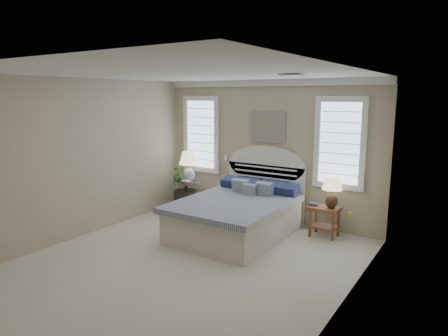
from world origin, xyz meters
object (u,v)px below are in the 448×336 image
side_table_left (186,193)px  nightstand_right (325,215)px  bed (239,213)px  lamp_right (332,188)px  lamp_left (189,163)px  floor_pot (186,201)px

side_table_left → nightstand_right: size_ratio=1.19×
bed → lamp_right: 1.64m
side_table_left → nightstand_right: (2.95, 0.10, -0.00)m
bed → lamp_left: bed is taller
lamp_left → lamp_right: lamp_left is taller
bed → nightstand_right: size_ratio=4.29×
bed → nightstand_right: bearing=28.0°
bed → nightstand_right: bed is taller
side_table_left → floor_pot: (-0.01, -0.01, -0.16)m
floor_pot → lamp_left: (0.06, 0.05, 0.80)m
lamp_right → nightstand_right: bearing=173.4°
nightstand_right → lamp_left: bearing=-178.8°
floor_pot → lamp_left: size_ratio=0.76×
side_table_left → floor_pot: 0.16m
bed → side_table_left: 1.75m
side_table_left → lamp_right: size_ratio=1.13×
bed → lamp_left: bearing=158.5°
side_table_left → nightstand_right: side_table_left is taller
floor_pot → lamp_right: lamp_right is taller
bed → lamp_right: size_ratio=4.09×
side_table_left → lamp_right: lamp_right is taller
nightstand_right → lamp_right: bearing=-6.6°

